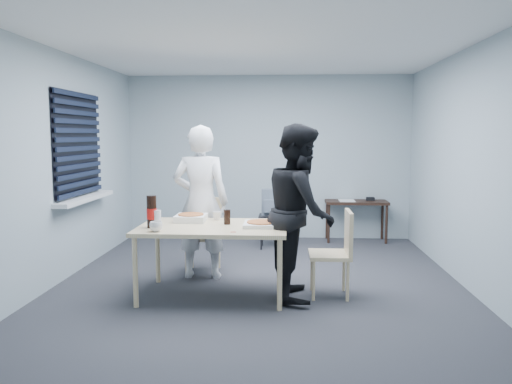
# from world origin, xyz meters

# --- Properties ---
(room) EXTENTS (5.00, 5.00, 5.00)m
(room) POSITION_xyz_m (-2.20, 0.40, 1.44)
(room) COLOR #303135
(room) RESTS_ON ground
(dining_table) EXTENTS (1.51, 0.95, 0.73)m
(dining_table) POSITION_xyz_m (-0.45, -0.50, 0.67)
(dining_table) COLOR beige
(dining_table) RESTS_ON ground
(chair_far) EXTENTS (0.42, 0.42, 0.89)m
(chair_far) POSITION_xyz_m (-0.71, 0.47, 0.51)
(chair_far) COLOR beige
(chair_far) RESTS_ON ground
(chair_right) EXTENTS (0.42, 0.42, 0.89)m
(chair_right) POSITION_xyz_m (0.83, -0.45, 0.51)
(chair_right) COLOR beige
(chair_right) RESTS_ON ground
(person_white) EXTENTS (0.65, 0.42, 1.77)m
(person_white) POSITION_xyz_m (-0.69, 0.15, 0.89)
(person_white) COLOR white
(person_white) RESTS_ON ground
(person_black) EXTENTS (0.47, 0.86, 1.77)m
(person_black) POSITION_xyz_m (0.44, -0.48, 0.89)
(person_black) COLOR black
(person_black) RESTS_ON ground
(side_table) EXTENTS (0.96, 0.43, 0.64)m
(side_table) POSITION_xyz_m (1.39, 2.28, 0.56)
(side_table) COLOR black
(side_table) RESTS_ON ground
(stool) EXTENTS (0.35, 0.35, 0.49)m
(stool) POSITION_xyz_m (0.07, 1.72, 0.38)
(stool) COLOR black
(stool) RESTS_ON ground
(backpack) EXTENTS (0.27, 0.20, 0.38)m
(backpack) POSITION_xyz_m (0.07, 1.71, 0.68)
(backpack) COLOR slate
(backpack) RESTS_ON stool
(pizza_box_a) EXTENTS (0.32, 0.32, 0.08)m
(pizza_box_a) POSITION_xyz_m (-0.73, -0.26, 0.77)
(pizza_box_a) COLOR white
(pizza_box_a) RESTS_ON dining_table
(pizza_box_b) EXTENTS (0.36, 0.36, 0.05)m
(pizza_box_b) POSITION_xyz_m (0.05, -0.51, 0.76)
(pizza_box_b) COLOR white
(pizza_box_b) RESTS_ON dining_table
(mug_a) EXTENTS (0.17, 0.17, 0.10)m
(mug_a) POSITION_xyz_m (-0.95, -0.85, 0.78)
(mug_a) COLOR white
(mug_a) RESTS_ON dining_table
(mug_b) EXTENTS (0.10, 0.10, 0.09)m
(mug_b) POSITION_xyz_m (-0.46, -0.15, 0.78)
(mug_b) COLOR white
(mug_b) RESTS_ON dining_table
(cola_glass) EXTENTS (0.08, 0.08, 0.15)m
(cola_glass) POSITION_xyz_m (-0.32, -0.42, 0.81)
(cola_glass) COLOR black
(cola_glass) RESTS_ON dining_table
(soda_bottle) EXTENTS (0.10, 0.10, 0.32)m
(soda_bottle) POSITION_xyz_m (-1.05, -0.65, 0.89)
(soda_bottle) COLOR black
(soda_bottle) RESTS_ON dining_table
(plastic_cups) EXTENTS (0.09, 0.09, 0.18)m
(plastic_cups) POSITION_xyz_m (-0.99, -0.66, 0.82)
(plastic_cups) COLOR silver
(plastic_cups) RESTS_ON dining_table
(rubber_band) EXTENTS (0.07, 0.07, 0.00)m
(rubber_band) POSITION_xyz_m (-0.21, -0.84, 0.73)
(rubber_band) COLOR red
(rubber_band) RESTS_ON dining_table
(papers) EXTENTS (0.33, 0.39, 0.01)m
(papers) POSITION_xyz_m (1.24, 2.28, 0.64)
(papers) COLOR white
(papers) RESTS_ON side_table
(black_box) EXTENTS (0.13, 0.10, 0.05)m
(black_box) POSITION_xyz_m (1.61, 2.32, 0.66)
(black_box) COLOR black
(black_box) RESTS_ON side_table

